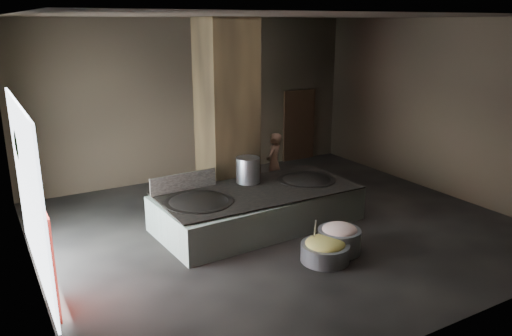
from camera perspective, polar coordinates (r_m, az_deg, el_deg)
floor at (r=11.27m, az=2.59°, el=-6.86°), size 10.00×9.00×0.10m
ceiling at (r=10.35m, az=2.93°, el=17.23°), size 10.00×9.00×0.10m
back_wall at (r=14.55m, az=-7.05°, el=7.80°), size 10.00×0.10×4.50m
front_wall at (r=7.30m, az=22.38°, el=-1.99°), size 10.00×0.10×4.50m
left_wall at (r=8.98m, az=-25.52°, el=0.94°), size 0.10×9.00×4.50m
right_wall at (r=13.92m, az=20.65°, el=6.49°), size 0.10×9.00×4.50m
pillar at (r=12.05m, az=-3.37°, el=6.11°), size 1.20×1.20×4.50m
hearth_platform at (r=11.18m, az=0.23°, el=-4.60°), size 4.59×2.39×0.78m
platform_cap at (r=11.03m, az=0.23°, el=-2.54°), size 4.37×2.10×0.03m
wok_left at (r=10.40m, az=-6.57°, el=-4.23°), size 1.41×1.41×0.39m
wok_left_rim at (r=10.38m, az=-6.58°, el=-3.87°), size 1.44×1.44×0.05m
wok_right at (r=11.80m, az=5.79°, el=-1.69°), size 1.31×1.31×0.37m
wok_right_rim at (r=11.77m, az=5.80°, el=-1.37°), size 1.34×1.34×0.05m
stock_pot at (r=11.42m, az=-0.94°, el=-0.23°), size 0.54×0.54×0.58m
splash_guard at (r=11.01m, az=-8.28°, el=-1.58°), size 1.56×0.15×0.39m
cook at (r=13.16m, az=2.06°, el=0.56°), size 0.70×0.65×1.62m
veg_basin at (r=9.72m, az=7.89°, el=-9.52°), size 1.04×1.04×0.34m
veg_fill at (r=9.65m, az=7.93°, el=-8.57°), size 0.77×0.77×0.24m
ladle at (r=9.59m, az=6.71°, el=-7.37°), size 0.22×0.33×0.66m
meat_basin at (r=10.11m, az=9.48°, el=-8.17°), size 1.06×1.06×0.47m
meat_fill at (r=10.02m, az=9.54°, el=-7.04°), size 0.70×0.70×0.27m
doorway_near at (r=15.17m, az=-2.57°, el=3.84°), size 1.18×0.08×2.38m
doorway_near_glow at (r=15.12m, az=-1.90°, el=3.61°), size 0.88×0.04×2.08m
doorway_far at (r=16.39m, az=4.92°, el=4.74°), size 1.18×0.08×2.38m
doorway_far_glow at (r=16.42m, az=5.04°, el=4.59°), size 0.89×0.04×2.10m
left_opening at (r=9.36m, az=-24.54°, el=-2.53°), size 0.04×4.20×3.10m
pavilion_sliver at (r=8.42m, az=-22.48°, el=-9.85°), size 0.05×0.90×1.70m
tree_silhouette at (r=10.27m, az=-25.06°, el=2.49°), size 0.28×1.10×1.10m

